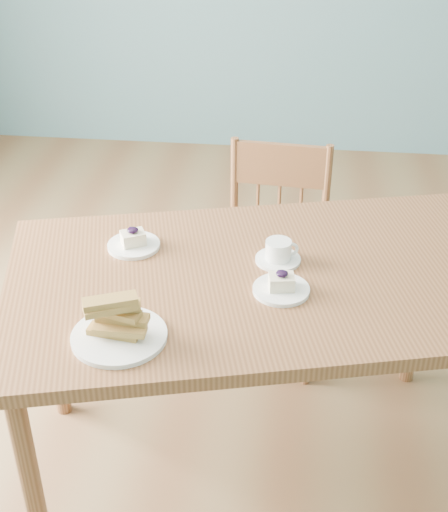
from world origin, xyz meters
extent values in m
cube|color=olive|center=(0.00, 0.00, -0.01)|extent=(5.00, 5.00, 0.01)
cube|color=brown|center=(-0.30, -0.19, 0.74)|extent=(1.58, 1.14, 0.04)
cylinder|color=brown|center=(-0.85, -0.68, 0.36)|extent=(0.05, 0.05, 0.72)
cylinder|color=brown|center=(-1.02, -0.01, 0.36)|extent=(0.05, 0.05, 0.72)
cylinder|color=brown|center=(0.25, 0.31, 0.36)|extent=(0.05, 0.05, 0.72)
cube|color=brown|center=(-0.29, 0.41, 0.40)|extent=(0.42, 0.40, 0.04)
cylinder|color=brown|center=(-0.47, 0.26, 0.19)|extent=(0.03, 0.03, 0.38)
cylinder|color=brown|center=(-0.14, 0.24, 0.19)|extent=(0.03, 0.03, 0.38)
cylinder|color=brown|center=(-0.45, 0.57, 0.19)|extent=(0.03, 0.03, 0.38)
cylinder|color=brown|center=(-0.12, 0.55, 0.19)|extent=(0.03, 0.03, 0.38)
cylinder|color=brown|center=(-0.45, 0.58, 0.63)|extent=(0.03, 0.03, 0.43)
cylinder|color=brown|center=(-0.11, 0.56, 0.63)|extent=(0.03, 0.03, 0.43)
cube|color=brown|center=(-0.28, 0.57, 0.75)|extent=(0.33, 0.05, 0.17)
cylinder|color=brown|center=(-0.36, 0.58, 0.54)|extent=(0.01, 0.01, 0.26)
cylinder|color=brown|center=(-0.28, 0.57, 0.54)|extent=(0.01, 0.01, 0.26)
cylinder|color=brown|center=(-0.20, 0.56, 0.54)|extent=(0.01, 0.01, 0.26)
cylinder|color=white|center=(-0.24, -0.27, 0.77)|extent=(0.15, 0.15, 0.01)
cube|color=#FDEBC2|center=(-0.24, -0.27, 0.79)|extent=(0.07, 0.06, 0.04)
ellipsoid|color=black|center=(-0.24, -0.27, 0.82)|extent=(0.03, 0.03, 0.01)
sphere|color=black|center=(-0.23, -0.26, 0.82)|extent=(0.01, 0.01, 0.01)
sphere|color=black|center=(-0.25, -0.26, 0.82)|extent=(0.01, 0.01, 0.01)
sphere|color=black|center=(-0.24, -0.28, 0.82)|extent=(0.01, 0.01, 0.01)
cylinder|color=white|center=(-0.69, -0.08, 0.77)|extent=(0.16, 0.16, 0.01)
cube|color=#FDEBC2|center=(-0.69, -0.08, 0.79)|extent=(0.09, 0.08, 0.04)
ellipsoid|color=black|center=(-0.69, -0.08, 0.82)|extent=(0.03, 0.03, 0.01)
sphere|color=black|center=(-0.68, -0.08, 0.82)|extent=(0.01, 0.01, 0.01)
sphere|color=black|center=(-0.70, -0.08, 0.82)|extent=(0.01, 0.01, 0.01)
sphere|color=black|center=(-0.69, -0.09, 0.82)|extent=(0.01, 0.01, 0.01)
cylinder|color=white|center=(-0.26, -0.11, 0.77)|extent=(0.13, 0.13, 0.01)
cylinder|color=white|center=(-0.26, -0.11, 0.80)|extent=(0.09, 0.09, 0.06)
cylinder|color=#8D603F|center=(-0.26, -0.11, 0.82)|extent=(0.06, 0.06, 0.00)
torus|color=white|center=(-0.22, -0.11, 0.80)|extent=(0.04, 0.02, 0.04)
cylinder|color=white|center=(-0.63, -0.51, 0.77)|extent=(0.24, 0.24, 0.01)
camera|label=1|loc=(-0.22, -1.86, 1.86)|focal=50.00mm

